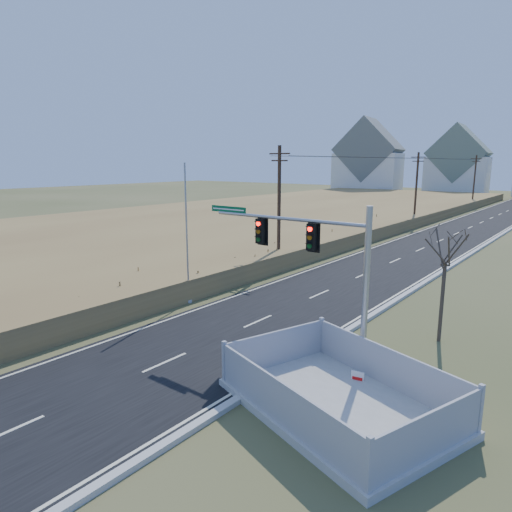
{
  "coord_description": "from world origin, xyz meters",
  "views": [
    {
      "loc": [
        13.1,
        -12.99,
        7.79
      ],
      "look_at": [
        0.03,
        3.81,
        3.4
      ],
      "focal_mm": 32.0,
      "sensor_mm": 36.0,
      "label": 1
    }
  ],
  "objects": [
    {
      "name": "traffic_signal_mast",
      "position": [
        4.61,
        2.1,
        3.95
      ],
      "size": [
        7.9,
        0.54,
        6.29
      ],
      "rotation": [
        0.0,
        0.0,
        -0.01
      ],
      "color": "#9EA0A5",
      "rests_on": "ground"
    },
    {
      "name": "flagpole",
      "position": [
        -5.1,
        4.2,
        3.1
      ],
      "size": [
        0.35,
        0.35,
        7.77
      ],
      "color": "#B7B5AD",
      "rests_on": "ground"
    },
    {
      "name": "condo_nw",
      "position": [
        -38.0,
        100.0,
        7.7
      ],
      "size": [
        17.69,
        13.38,
        19.05
      ],
      "rotation": [
        0.0,
        0.0,
        0.14
      ],
      "color": "white",
      "rests_on": "ground"
    },
    {
      "name": "road",
      "position": [
        0.0,
        50.0,
        0.03
      ],
      "size": [
        8.0,
        180.0,
        0.06
      ],
      "primitive_type": "cube",
      "color": "black",
      "rests_on": "ground"
    },
    {
      "name": "open_sign",
      "position": [
        6.81,
        0.92,
        0.3
      ],
      "size": [
        0.46,
        0.13,
        0.56
      ],
      "rotation": [
        0.0,
        0.0,
        0.16
      ],
      "color": "white",
      "rests_on": "ground"
    },
    {
      "name": "utility_pole_far",
      "position": [
        -6.5,
        75.0,
        4.68
      ],
      "size": [
        1.8,
        0.26,
        9.0
      ],
      "color": "#422D1E",
      "rests_on": "ground"
    },
    {
      "name": "condo_nnw",
      "position": [
        -18.0,
        108.0,
        6.94
      ],
      "size": [
        14.93,
        11.17,
        17.03
      ],
      "rotation": [
        0.0,
        0.0,
        0.07
      ],
      "color": "white",
      "rests_on": "ground"
    },
    {
      "name": "utility_pole_near",
      "position": [
        -6.5,
        15.0,
        4.68
      ],
      "size": [
        1.8,
        0.26,
        9.0
      ],
      "color": "#422D1E",
      "rests_on": "ground"
    },
    {
      "name": "bare_tree",
      "position": [
        7.8,
        7.04,
        4.35
      ],
      "size": [
        2.04,
        2.04,
        5.4
      ],
      "color": "#4C3F33",
      "rests_on": "ground"
    },
    {
      "name": "utility_pole_mid",
      "position": [
        -6.5,
        45.0,
        4.68
      ],
      "size": [
        1.8,
        0.26,
        9.0
      ],
      "color": "#422D1E",
      "rests_on": "ground"
    },
    {
      "name": "reed_marsh",
      "position": [
        -24.0,
        40.0,
        0.65
      ],
      "size": [
        38.0,
        110.0,
        1.3
      ],
      "primitive_type": "cube",
      "color": "#9B8046",
      "rests_on": "ground"
    },
    {
      "name": "fence_enclosure",
      "position": [
        7.0,
        -0.9,
        0.3
      ],
      "size": [
        8.16,
        6.76,
        1.61
      ],
      "rotation": [
        0.0,
        0.0,
        -0.33
      ],
      "color": "#B7B5AD",
      "rests_on": "ground"
    },
    {
      "name": "ground",
      "position": [
        0.0,
        0.0,
        0.0
      ],
      "size": [
        260.0,
        260.0,
        0.0
      ],
      "primitive_type": "plane",
      "color": "#434A24",
      "rests_on": "ground"
    }
  ]
}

